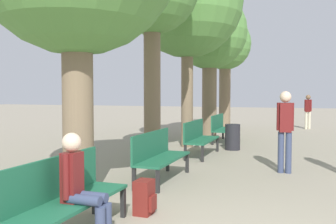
{
  "coord_description": "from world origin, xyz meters",
  "views": [
    {
      "loc": [
        0.65,
        -3.54,
        1.66
      ],
      "look_at": [
        -1.93,
        3.68,
        1.27
      ],
      "focal_mm": 40.0,
      "sensor_mm": 36.0,
      "label": 1
    }
  ],
  "objects_px": {
    "tree_row_4": "(225,47)",
    "pedestrian_mid": "(285,126)",
    "tree_row_3": "(210,34)",
    "backpack": "(145,197)",
    "bench_row_1": "(158,153)",
    "pedestrian_near": "(308,109)",
    "bench_row_3": "(221,127)",
    "trash_bin": "(233,137)",
    "tree_row_2": "(187,3)",
    "bench_row_0": "(64,193)",
    "person_seated": "(81,184)",
    "bench_row_2": "(199,136)"
  },
  "relations": [
    {
      "from": "tree_row_2",
      "to": "tree_row_4",
      "type": "distance_m",
      "value": 6.03
    },
    {
      "from": "person_seated",
      "to": "bench_row_2",
      "type": "bearing_deg",
      "value": 92.33
    },
    {
      "from": "person_seated",
      "to": "bench_row_1",
      "type": "bearing_deg",
      "value": 94.63
    },
    {
      "from": "bench_row_0",
      "to": "tree_row_4",
      "type": "xyz_separation_m",
      "value": [
        -0.77,
        13.43,
        3.23
      ]
    },
    {
      "from": "tree_row_2",
      "to": "backpack",
      "type": "distance_m",
      "value": 7.73
    },
    {
      "from": "bench_row_3",
      "to": "pedestrian_near",
      "type": "bearing_deg",
      "value": 63.67
    },
    {
      "from": "bench_row_3",
      "to": "pedestrian_near",
      "type": "distance_m",
      "value": 6.42
    },
    {
      "from": "trash_bin",
      "to": "backpack",
      "type": "bearing_deg",
      "value": -91.2
    },
    {
      "from": "bench_row_1",
      "to": "pedestrian_near",
      "type": "distance_m",
      "value": 12.04
    },
    {
      "from": "backpack",
      "to": "pedestrian_mid",
      "type": "distance_m",
      "value": 3.88
    },
    {
      "from": "bench_row_0",
      "to": "tree_row_2",
      "type": "xyz_separation_m",
      "value": [
        -0.77,
        7.44,
        3.88
      ]
    },
    {
      "from": "tree_row_2",
      "to": "person_seated",
      "type": "relative_size",
      "value": 5.02
    },
    {
      "from": "pedestrian_near",
      "to": "trash_bin",
      "type": "height_order",
      "value": "pedestrian_near"
    },
    {
      "from": "bench_row_0",
      "to": "tree_row_3",
      "type": "bearing_deg",
      "value": 94.22
    },
    {
      "from": "tree_row_3",
      "to": "backpack",
      "type": "relative_size",
      "value": 11.48
    },
    {
      "from": "tree_row_4",
      "to": "pedestrian_mid",
      "type": "bearing_deg",
      "value": -71.45
    },
    {
      "from": "tree_row_2",
      "to": "pedestrian_near",
      "type": "height_order",
      "value": "tree_row_2"
    },
    {
      "from": "backpack",
      "to": "pedestrian_near",
      "type": "xyz_separation_m",
      "value": [
        2.3,
        13.61,
        0.67
      ]
    },
    {
      "from": "bench_row_0",
      "to": "pedestrian_near",
      "type": "distance_m",
      "value": 14.95
    },
    {
      "from": "tree_row_2",
      "to": "tree_row_3",
      "type": "relative_size",
      "value": 1.13
    },
    {
      "from": "pedestrian_near",
      "to": "bench_row_1",
      "type": "bearing_deg",
      "value": -103.65
    },
    {
      "from": "pedestrian_mid",
      "to": "trash_bin",
      "type": "relative_size",
      "value": 2.27
    },
    {
      "from": "bench_row_3",
      "to": "person_seated",
      "type": "xyz_separation_m",
      "value": [
        0.24,
        -8.97,
        0.13
      ]
    },
    {
      "from": "tree_row_2",
      "to": "backpack",
      "type": "height_order",
      "value": "tree_row_2"
    },
    {
      "from": "bench_row_2",
      "to": "backpack",
      "type": "height_order",
      "value": "bench_row_2"
    },
    {
      "from": "bench_row_2",
      "to": "backpack",
      "type": "relative_size",
      "value": 3.8
    },
    {
      "from": "tree_row_2",
      "to": "bench_row_1",
      "type": "bearing_deg",
      "value": -80.24
    },
    {
      "from": "bench_row_3",
      "to": "trash_bin",
      "type": "height_order",
      "value": "bench_row_3"
    },
    {
      "from": "bench_row_0",
      "to": "pedestrian_mid",
      "type": "bearing_deg",
      "value": 63.39
    },
    {
      "from": "bench_row_0",
      "to": "tree_row_4",
      "type": "relative_size",
      "value": 0.35
    },
    {
      "from": "bench_row_3",
      "to": "pedestrian_mid",
      "type": "xyz_separation_m",
      "value": [
        2.24,
        -4.46,
        0.45
      ]
    },
    {
      "from": "bench_row_1",
      "to": "bench_row_2",
      "type": "bearing_deg",
      "value": 90.0
    },
    {
      "from": "bench_row_1",
      "to": "trash_bin",
      "type": "relative_size",
      "value": 2.38
    },
    {
      "from": "backpack",
      "to": "pedestrian_near",
      "type": "distance_m",
      "value": 13.82
    },
    {
      "from": "bench_row_0",
      "to": "bench_row_1",
      "type": "distance_m",
      "value": 2.98
    },
    {
      "from": "bench_row_3",
      "to": "tree_row_3",
      "type": "relative_size",
      "value": 0.33
    },
    {
      "from": "pedestrian_mid",
      "to": "bench_row_1",
      "type": "bearing_deg",
      "value": -146.31
    },
    {
      "from": "person_seated",
      "to": "pedestrian_mid",
      "type": "relative_size",
      "value": 0.72
    },
    {
      "from": "bench_row_1",
      "to": "trash_bin",
      "type": "bearing_deg",
      "value": 81.11
    },
    {
      "from": "bench_row_3",
      "to": "trash_bin",
      "type": "distance_m",
      "value": 1.79
    },
    {
      "from": "bench_row_2",
      "to": "tree_row_3",
      "type": "xyz_separation_m",
      "value": [
        -0.77,
        4.43,
        3.36
      ]
    },
    {
      "from": "pedestrian_mid",
      "to": "bench_row_0",
      "type": "bearing_deg",
      "value": -116.61
    },
    {
      "from": "bench_row_1",
      "to": "pedestrian_mid",
      "type": "relative_size",
      "value": 1.05
    },
    {
      "from": "bench_row_0",
      "to": "backpack",
      "type": "relative_size",
      "value": 3.8
    },
    {
      "from": "backpack",
      "to": "pedestrian_near",
      "type": "bearing_deg",
      "value": 80.41
    },
    {
      "from": "bench_row_1",
      "to": "bench_row_2",
      "type": "distance_m",
      "value": 2.98
    },
    {
      "from": "bench_row_1",
      "to": "pedestrian_near",
      "type": "xyz_separation_m",
      "value": [
        2.84,
        11.7,
        0.38
      ]
    },
    {
      "from": "bench_row_2",
      "to": "bench_row_3",
      "type": "distance_m",
      "value": 2.98
    },
    {
      "from": "pedestrian_mid",
      "to": "tree_row_3",
      "type": "bearing_deg",
      "value": 116.93
    },
    {
      "from": "person_seated",
      "to": "pedestrian_near",
      "type": "distance_m",
      "value": 14.94
    }
  ]
}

